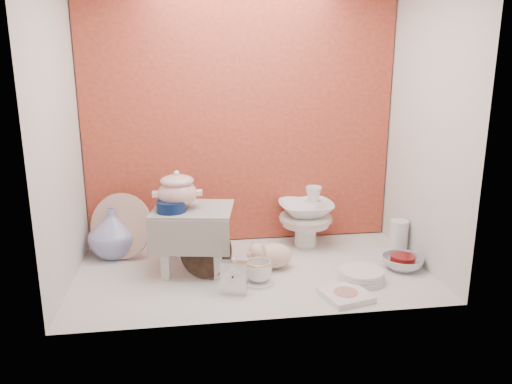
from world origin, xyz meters
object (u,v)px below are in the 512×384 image
(floral_platter, at_px, (121,226))
(step_stool, at_px, (194,239))
(soup_tureen, at_px, (177,190))
(mantel_clock, at_px, (234,276))
(crystal_bowl, at_px, (403,263))
(blue_white_vase, at_px, (113,233))
(plush_pig, at_px, (273,255))
(porcelain_tower, at_px, (306,216))
(gold_rim_teacup, at_px, (259,271))
(dinner_plate_stack, at_px, (361,275))

(floral_platter, bearing_deg, step_stool, -32.05)
(soup_tureen, xyz_separation_m, mantel_clock, (0.25, -0.31, -0.35))
(mantel_clock, relative_size, crystal_bowl, 0.84)
(blue_white_vase, distance_m, crystal_bowl, 1.58)
(plush_pig, bearing_deg, step_stool, 179.72)
(floral_platter, bearing_deg, crystal_bowl, -14.79)
(step_stool, relative_size, blue_white_vase, 1.43)
(blue_white_vase, xyz_separation_m, crystal_bowl, (1.52, -0.40, -0.10))
(blue_white_vase, height_order, porcelain_tower, porcelain_tower)
(step_stool, xyz_separation_m, plush_pig, (0.41, -0.04, -0.10))
(gold_rim_teacup, distance_m, porcelain_tower, 0.60)
(crystal_bowl, bearing_deg, dinner_plate_stack, -156.81)
(dinner_plate_stack, height_order, crystal_bowl, crystal_bowl)
(crystal_bowl, xyz_separation_m, porcelain_tower, (-0.42, 0.41, 0.15))
(soup_tureen, xyz_separation_m, porcelain_tower, (0.73, 0.27, -0.26))
(plush_pig, xyz_separation_m, gold_rim_teacup, (-0.10, -0.16, -0.01))
(blue_white_vase, height_order, crystal_bowl, blue_white_vase)
(floral_platter, bearing_deg, plush_pig, -19.69)
(soup_tureen, relative_size, plush_pig, 0.96)
(crystal_bowl, distance_m, porcelain_tower, 0.61)
(dinner_plate_stack, bearing_deg, blue_white_vase, 157.80)
(mantel_clock, xyz_separation_m, crystal_bowl, (0.90, 0.16, -0.06))
(blue_white_vase, height_order, gold_rim_teacup, blue_white_vase)
(blue_white_vase, bearing_deg, floral_platter, -9.90)
(soup_tureen, xyz_separation_m, dinner_plate_stack, (0.89, -0.26, -0.41))
(floral_platter, xyz_separation_m, plush_pig, (0.80, -0.29, -0.10))
(plush_pig, bearing_deg, porcelain_tower, 56.80)
(floral_platter, relative_size, crystal_bowl, 1.72)
(gold_rim_teacup, bearing_deg, floral_platter, 147.12)
(gold_rim_teacup, distance_m, dinner_plate_stack, 0.51)
(step_stool, bearing_deg, blue_white_vase, 159.91)
(blue_white_vase, bearing_deg, plush_pig, -19.15)
(step_stool, relative_size, floral_platter, 1.08)
(soup_tureen, xyz_separation_m, plush_pig, (0.48, -0.04, -0.36))
(blue_white_vase, relative_size, plush_pig, 1.12)
(step_stool, relative_size, dinner_plate_stack, 1.72)
(crystal_bowl, bearing_deg, gold_rim_teacup, -175.35)
(step_stool, height_order, dinner_plate_stack, step_stool)
(blue_white_vase, relative_size, mantel_clock, 1.54)
(soup_tureen, distance_m, porcelain_tower, 0.82)
(step_stool, xyz_separation_m, porcelain_tower, (0.66, 0.27, 0.01))
(dinner_plate_stack, distance_m, crystal_bowl, 0.29)
(mantel_clock, bearing_deg, dinner_plate_stack, 22.40)
(gold_rim_teacup, bearing_deg, mantel_clock, -142.53)
(step_stool, height_order, gold_rim_teacup, step_stool)
(plush_pig, bearing_deg, gold_rim_teacup, -116.71)
(blue_white_vase, bearing_deg, crystal_bowl, -14.64)
(floral_platter, distance_m, gold_rim_teacup, 0.84)
(mantel_clock, distance_m, plush_pig, 0.35)
(soup_tureen, height_order, plush_pig, soup_tureen)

